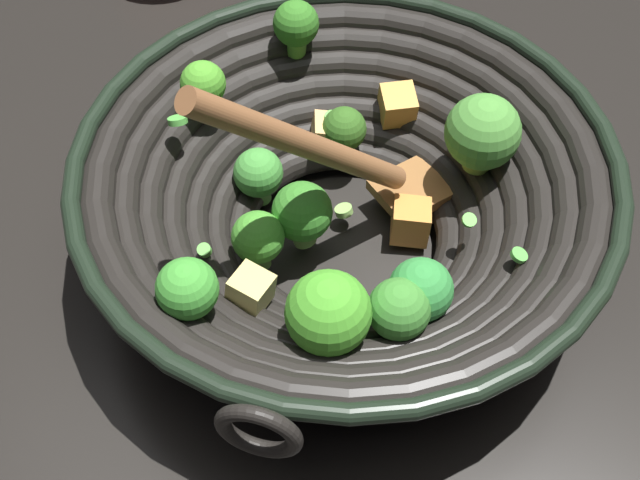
# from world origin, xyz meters

# --- Properties ---
(ground_plane) EXTENTS (4.00, 4.00, 0.00)m
(ground_plane) POSITION_xyz_m (0.00, 0.00, 0.00)
(ground_plane) COLOR black
(wok) EXTENTS (0.44, 0.41, 0.23)m
(wok) POSITION_xyz_m (-0.00, 0.00, 0.07)
(wok) COLOR black
(wok) RESTS_ON ground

